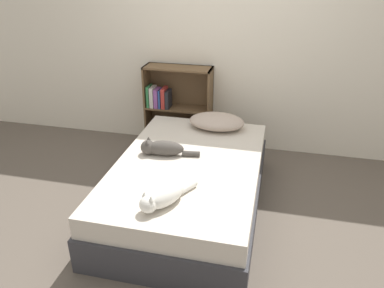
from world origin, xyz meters
The scene contains 7 objects.
ground_plane centered at (0.00, 0.00, 0.00)m, with size 8.00×8.00×0.00m, color brown.
wall_back centered at (0.00, 1.35, 1.25)m, with size 8.00×0.06×2.50m.
bed centered at (0.00, 0.00, 0.23)m, with size 1.22×1.91×0.46m.
pillow centered at (0.11, 0.74, 0.53)m, with size 0.55×0.36×0.15m.
cat_light centered at (-0.02, -0.63, 0.54)m, with size 0.34×0.48×0.16m.
cat_dark centered at (-0.26, 0.07, 0.52)m, with size 0.51×0.17×0.15m.
bookshelf centered at (-0.44, 1.21, 0.49)m, with size 0.75×0.26×0.94m.
Camera 1 is at (0.66, -2.67, 2.01)m, focal length 35.00 mm.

